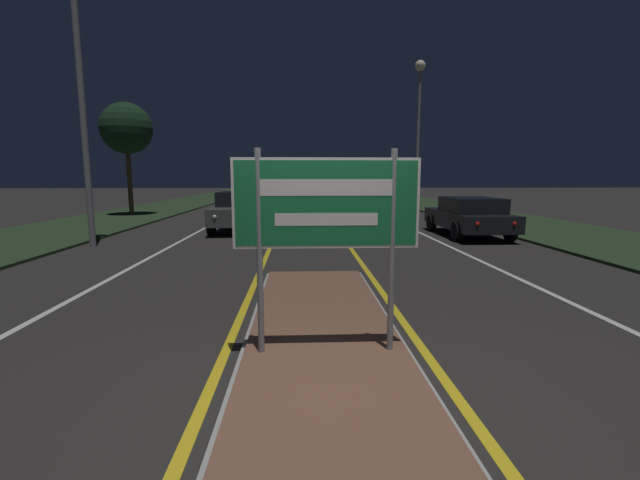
% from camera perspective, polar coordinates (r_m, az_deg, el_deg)
% --- Properties ---
extents(ground_plane, '(160.00, 160.00, 0.00)m').
position_cam_1_polar(ground_plane, '(4.30, 1.59, -20.45)').
color(ground_plane, '#282623').
extents(median_island, '(2.00, 8.47, 0.10)m').
position_cam_1_polar(median_island, '(5.09, 0.81, -15.10)').
color(median_island, '#999993').
rests_on(median_island, ground_plane).
extents(verge_left, '(5.00, 100.00, 0.08)m').
position_cam_1_polar(verge_left, '(25.56, -23.81, 3.11)').
color(verge_left, '#23381E').
rests_on(verge_left, ground_plane).
extents(verge_right, '(5.00, 100.00, 0.08)m').
position_cam_1_polar(verge_right, '(25.77, 19.71, 3.37)').
color(verge_right, '#23381E').
rests_on(verge_right, ground_plane).
extents(centre_line_yellow_left, '(0.12, 70.00, 0.01)m').
position_cam_1_polar(centre_line_yellow_left, '(28.84, -4.45, 4.24)').
color(centre_line_yellow_left, gold).
rests_on(centre_line_yellow_left, ground_plane).
extents(centre_line_yellow_right, '(0.12, 70.00, 0.01)m').
position_cam_1_polar(centre_line_yellow_right, '(28.86, 0.29, 4.27)').
color(centre_line_yellow_right, gold).
rests_on(centre_line_yellow_right, ground_plane).
extents(lane_line_white_left, '(0.12, 70.00, 0.01)m').
position_cam_1_polar(lane_line_white_left, '(29.09, -10.40, 4.16)').
color(lane_line_white_left, silver).
rests_on(lane_line_white_left, ground_plane).
extents(lane_line_white_right, '(0.12, 70.00, 0.01)m').
position_cam_1_polar(lane_line_white_right, '(29.17, 6.22, 4.26)').
color(lane_line_white_right, silver).
rests_on(lane_line_white_right, ground_plane).
extents(edge_line_white_left, '(0.10, 70.00, 0.01)m').
position_cam_1_polar(edge_line_white_left, '(29.64, -16.17, 4.05)').
color(edge_line_white_left, silver).
rests_on(edge_line_white_left, ground_plane).
extents(edge_line_white_right, '(0.10, 70.00, 0.01)m').
position_cam_1_polar(edge_line_white_right, '(29.78, 11.95, 4.22)').
color(edge_line_white_right, silver).
rests_on(edge_line_white_right, ground_plane).
extents(highway_sign, '(2.05, 0.07, 2.28)m').
position_cam_1_polar(highway_sign, '(4.68, 0.85, 3.75)').
color(highway_sign, gray).
rests_on(highway_sign, median_island).
extents(streetlight_left_near, '(0.51, 0.51, 9.34)m').
position_cam_1_polar(streetlight_left_near, '(14.90, -29.67, 22.38)').
color(streetlight_left_near, gray).
rests_on(streetlight_left_near, ground_plane).
extents(streetlight_right_near, '(0.60, 0.60, 8.63)m').
position_cam_1_polar(streetlight_right_near, '(26.30, 13.04, 16.79)').
color(streetlight_right_near, gray).
rests_on(streetlight_right_near, ground_plane).
extents(car_receding_0, '(1.99, 4.44, 1.37)m').
position_cam_1_polar(car_receding_0, '(16.00, 19.25, 3.09)').
color(car_receding_0, black).
rests_on(car_receding_0, ground_plane).
extents(car_receding_1, '(1.87, 4.44, 1.46)m').
position_cam_1_polar(car_receding_1, '(29.20, 9.82, 5.72)').
color(car_receding_1, navy).
rests_on(car_receding_1, ground_plane).
extents(car_receding_2, '(2.03, 4.57, 1.43)m').
position_cam_1_polar(car_receding_2, '(40.34, 6.14, 6.48)').
color(car_receding_2, silver).
rests_on(car_receding_2, ground_plane).
extents(car_approaching_0, '(1.87, 4.22, 1.51)m').
position_cam_1_polar(car_approaching_0, '(16.93, -10.71, 3.92)').
color(car_approaching_0, '#4C514C').
rests_on(car_approaching_0, ground_plane).
extents(roadside_palm_left, '(2.62, 2.62, 5.81)m').
position_cam_1_polar(roadside_palm_left, '(24.92, -24.41, 13.34)').
color(roadside_palm_left, '#4C3823').
rests_on(roadside_palm_left, verge_left).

